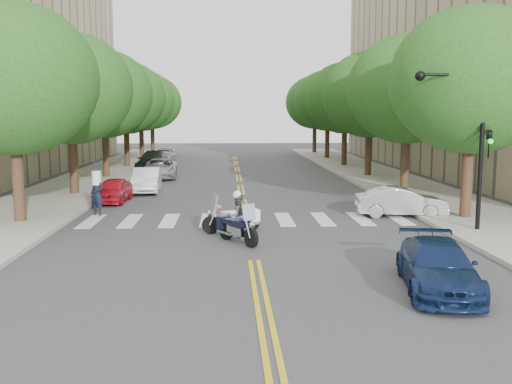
{
  "coord_description": "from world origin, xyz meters",
  "views": [
    {
      "loc": [
        -0.76,
        -16.18,
        4.22
      ],
      "look_at": [
        0.32,
        5.31,
        1.3
      ],
      "focal_mm": 40.0,
      "sensor_mm": 36.0,
      "label": 1
    }
  ],
  "objects": [
    {
      "name": "tree_l_0",
      "position": [
        -8.8,
        6.0,
        5.55
      ],
      "size": [
        6.4,
        6.4,
        8.45
      ],
      "color": "#382316",
      "rests_on": "ground"
    },
    {
      "name": "tree_l_1",
      "position": [
        -8.8,
        14.0,
        5.55
      ],
      "size": [
        6.4,
        6.4,
        8.45
      ],
      "color": "#382316",
      "rests_on": "ground"
    },
    {
      "name": "parked_car_d",
      "position": [
        -6.3,
        26.66,
        0.75
      ],
      "size": [
        2.25,
        5.23,
        1.5
      ],
      "primitive_type": "imported",
      "rotation": [
        0.0,
        0.0,
        -0.03
      ],
      "color": "black",
      "rests_on": "ground"
    },
    {
      "name": "parked_car_c",
      "position": [
        -5.26,
        22.14,
        0.66
      ],
      "size": [
        2.49,
        4.88,
        1.32
      ],
      "primitive_type": "imported",
      "rotation": [
        0.0,
        0.0,
        0.06
      ],
      "color": "#929399",
      "rests_on": "ground"
    },
    {
      "name": "motorcycle_parked",
      "position": [
        -0.45,
        4.16,
        0.49
      ],
      "size": [
        2.11,
        0.99,
        1.4
      ],
      "rotation": [
        0.0,
        0.0,
        1.9
      ],
      "color": "black",
      "rests_on": "ground"
    },
    {
      "name": "tree_r_5",
      "position": [
        8.8,
        46.0,
        5.55
      ],
      "size": [
        6.4,
        6.4,
        8.45
      ],
      "color": "#382316",
      "rests_on": "ground"
    },
    {
      "name": "sedan_blue",
      "position": [
        4.3,
        -3.03,
        0.59
      ],
      "size": [
        2.32,
        4.27,
        1.17
      ],
      "primitive_type": "imported",
      "rotation": [
        0.0,
        0.0,
        -0.17
      ],
      "color": "#112047",
      "rests_on": "ground"
    },
    {
      "name": "parked_car_e",
      "position": [
        -6.3,
        34.0,
        0.71
      ],
      "size": [
        1.95,
        4.28,
        1.42
      ],
      "primitive_type": "imported",
      "rotation": [
        0.0,
        0.0,
        -0.06
      ],
      "color": "#96969B",
      "rests_on": "ground"
    },
    {
      "name": "tree_l_2",
      "position": [
        -8.8,
        22.0,
        5.55
      ],
      "size": [
        6.4,
        6.4,
        8.45
      ],
      "color": "#382316",
      "rests_on": "ground"
    },
    {
      "name": "convertible",
      "position": [
        6.48,
        7.02,
        0.62
      ],
      "size": [
        3.84,
        1.65,
        1.23
      ],
      "primitive_type": "imported",
      "rotation": [
        0.0,
        0.0,
        1.48
      ],
      "color": "#BBBABD",
      "rests_on": "ground"
    },
    {
      "name": "tree_l_3",
      "position": [
        -8.8,
        30.0,
        5.55
      ],
      "size": [
        6.4,
        6.4,
        8.45
      ],
      "color": "#382316",
      "rests_on": "ground"
    },
    {
      "name": "sidewalk_left",
      "position": [
        -9.5,
        22.0,
        0.07
      ],
      "size": [
        5.0,
        60.0,
        0.15
      ],
      "primitive_type": "cube",
      "color": "#9E9991",
      "rests_on": "ground"
    },
    {
      "name": "motorcycle_police",
      "position": [
        -0.47,
        2.37,
        0.78
      ],
      "size": [
        1.36,
        1.94,
        1.75
      ],
      "rotation": [
        0.0,
        0.0,
        3.7
      ],
      "color": "black",
      "rests_on": "ground"
    },
    {
      "name": "tree_r_4",
      "position": [
        8.8,
        38.0,
        5.55
      ],
      "size": [
        6.4,
        6.4,
        8.45
      ],
      "color": "#382316",
      "rests_on": "ground"
    },
    {
      "name": "sidewalk_right",
      "position": [
        9.5,
        22.0,
        0.07
      ],
      "size": [
        5.0,
        60.0,
        0.15
      ],
      "primitive_type": "cube",
      "color": "#9E9991",
      "rests_on": "ground"
    },
    {
      "name": "officer_standing",
      "position": [
        -6.24,
        7.8,
        0.91
      ],
      "size": [
        0.79,
        0.73,
        1.82
      ],
      "primitive_type": "imported",
      "rotation": [
        0.0,
        0.0,
        -0.58
      ],
      "color": "black",
      "rests_on": "ground"
    },
    {
      "name": "tree_r_1",
      "position": [
        8.8,
        14.0,
        5.55
      ],
      "size": [
        6.4,
        6.4,
        8.45
      ],
      "color": "#382316",
      "rests_on": "ground"
    },
    {
      "name": "traffic_signal_pole",
      "position": [
        7.72,
        3.5,
        3.72
      ],
      "size": [
        2.82,
        0.42,
        6.0
      ],
      "color": "black",
      "rests_on": "ground"
    },
    {
      "name": "tree_r_0",
      "position": [
        8.8,
        6.0,
        5.55
      ],
      "size": [
        6.4,
        6.4,
        8.45
      ],
      "color": "#382316",
      "rests_on": "ground"
    },
    {
      "name": "parked_car_b",
      "position": [
        -5.2,
        15.13,
        0.67
      ],
      "size": [
        1.66,
        4.13,
        1.34
      ],
      "primitive_type": "imported",
      "rotation": [
        0.0,
        0.0,
        0.06
      ],
      "color": "white",
      "rests_on": "ground"
    },
    {
      "name": "tree_l_5",
      "position": [
        -8.8,
        46.0,
        5.55
      ],
      "size": [
        6.4,
        6.4,
        8.45
      ],
      "color": "#382316",
      "rests_on": "ground"
    },
    {
      "name": "tree_r_3",
      "position": [
        8.8,
        30.0,
        5.55
      ],
      "size": [
        6.4,
        6.4,
        8.45
      ],
      "color": "#382316",
      "rests_on": "ground"
    },
    {
      "name": "tree_l_4",
      "position": [
        -8.8,
        38.0,
        5.55
      ],
      "size": [
        6.4,
        6.4,
        8.45
      ],
      "color": "#382316",
      "rests_on": "ground"
    },
    {
      "name": "ground",
      "position": [
        0.0,
        0.0,
        0.0
      ],
      "size": [
        140.0,
        140.0,
        0.0
      ],
      "primitive_type": "plane",
      "color": "#38383A",
      "rests_on": "ground"
    },
    {
      "name": "tree_r_2",
      "position": [
        8.8,
        22.0,
        5.55
      ],
      "size": [
        6.4,
        6.4,
        8.45
      ],
      "color": "#382316",
      "rests_on": "ground"
    },
    {
      "name": "parked_car_a",
      "position": [
        -6.3,
        11.56,
        0.59
      ],
      "size": [
        1.52,
        3.52,
        1.18
      ],
      "primitive_type": "imported",
      "rotation": [
        0.0,
        0.0,
        -0.04
      ],
      "color": "red",
      "rests_on": "ground"
    }
  ]
}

